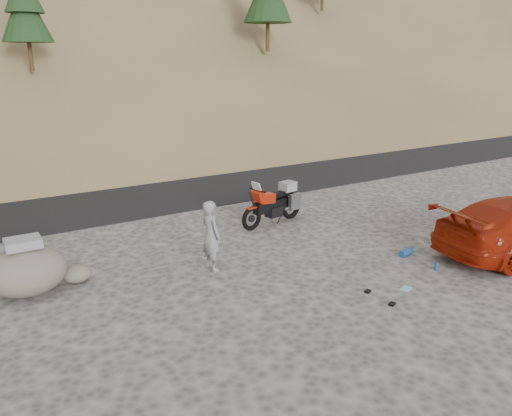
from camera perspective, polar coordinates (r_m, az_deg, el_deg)
The scene contains 12 objects.
ground at distance 12.22m, azimuth 7.80°, elevation -6.15°, with size 140.00×140.00×0.00m, color #464440.
road at distance 19.64m, azimuth -8.97°, elevation 2.67°, with size 120.00×7.00×0.05m, color black.
motorcycle at distance 14.72m, azimuth 2.18°, elevation 0.49°, with size 2.34×0.96×1.41m.
man at distance 11.79m, azimuth -5.06°, elevation -6.95°, with size 0.61×0.40×1.66m, color gray.
boulder at distance 11.40m, azimuth -24.72°, elevation -6.47°, with size 1.84×1.65×1.22m.
small_rock at distance 11.72m, azimuth -19.81°, elevation -7.09°, with size 0.66×0.60×0.38m.
gear_blue_mat at distance 13.02m, azimuth 16.79°, elevation -4.89°, with size 0.16×0.16×0.41m, color #184292.
gear_bottle at distance 12.37m, azimuth 19.91°, elevation -6.29°, with size 0.07×0.07×0.20m, color #184292.
gear_funnel at distance 14.21m, azimuth 23.06°, elevation -3.73°, with size 0.12×0.12×0.15m, color #AE0B0B.
gear_glove_a at distance 10.50m, azimuth 15.28°, elevation -10.54°, with size 0.15×0.11×0.04m, color black.
gear_glove_b at distance 10.89m, azimuth 12.64°, elevation -9.28°, with size 0.14×0.10×0.05m, color black.
gear_blue_cloth at distance 11.26m, azimuth 16.77°, elevation -8.81°, with size 0.27×0.20×0.01m, color #89B3D4.
Camera 1 is at (-7.23, -8.63, 4.75)m, focal length 35.00 mm.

